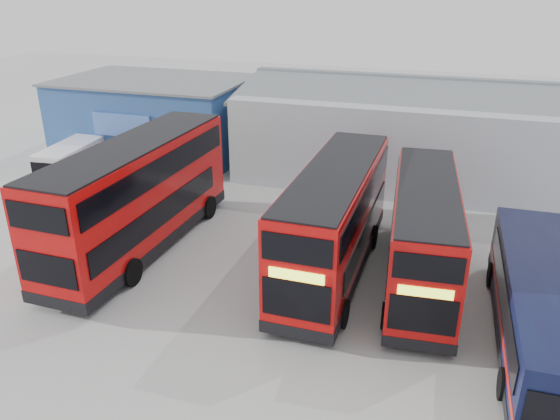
# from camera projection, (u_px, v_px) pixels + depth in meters

# --- Properties ---
(ground_plane) EXTENTS (120.00, 120.00, 0.00)m
(ground_plane) POSITION_uv_depth(u_px,v_px,m) (263.00, 344.00, 18.42)
(ground_plane) COLOR gray
(ground_plane) RESTS_ON ground
(office_block) EXTENTS (12.30, 8.32, 5.12)m
(office_block) POSITION_uv_depth(u_px,v_px,m) (156.00, 117.00, 37.04)
(office_block) COLOR navy
(office_block) RESTS_ON ground
(maintenance_shed) EXTENTS (30.50, 12.00, 5.89)m
(maintenance_shed) POSITION_uv_depth(u_px,v_px,m) (499.00, 136.00, 32.62)
(maintenance_shed) COLOR #999EA7
(maintenance_shed) RESTS_ON ground
(double_decker_left) EXTENTS (3.21, 11.79, 4.95)m
(double_decker_left) POSITION_uv_depth(u_px,v_px,m) (138.00, 198.00, 23.92)
(double_decker_left) COLOR #B80A0A
(double_decker_left) RESTS_ON ground
(double_decker_centre) EXTENTS (2.84, 10.82, 4.56)m
(double_decker_centre) POSITION_uv_depth(u_px,v_px,m) (334.00, 222.00, 22.04)
(double_decker_centre) COLOR #B80A0A
(double_decker_centre) RESTS_ON ground
(double_decker_right) EXTENTS (3.17, 10.06, 4.19)m
(double_decker_right) POSITION_uv_depth(u_px,v_px,m) (423.00, 236.00, 21.28)
(double_decker_right) COLOR #B80A0A
(double_decker_right) RESTS_ON ground
(single_decker_blue) EXTENTS (2.70, 10.47, 2.82)m
(single_decker_blue) POSITION_uv_depth(u_px,v_px,m) (539.00, 310.00, 17.80)
(single_decker_blue) COLOR black
(single_decker_blue) RESTS_ON ground
(panel_van) EXTENTS (2.49, 5.12, 2.17)m
(panel_van) POSITION_uv_depth(u_px,v_px,m) (71.00, 161.00, 32.65)
(panel_van) COLOR silver
(panel_van) RESTS_ON ground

